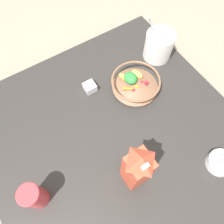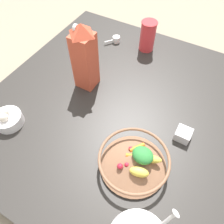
# 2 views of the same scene
# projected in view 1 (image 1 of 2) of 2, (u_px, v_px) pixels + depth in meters

# --- Properties ---
(ground_plane) EXTENTS (6.00, 6.00, 0.00)m
(ground_plane) POSITION_uv_depth(u_px,v_px,m) (114.00, 137.00, 0.98)
(ground_plane) COLOR gray
(countertop) EXTENTS (1.06, 1.06, 0.05)m
(countertop) POSITION_uv_depth(u_px,v_px,m) (114.00, 135.00, 0.96)
(countertop) COLOR #2D2B28
(countertop) RESTS_ON ground_plane
(fruit_bowl) EXTENTS (0.23, 0.23, 0.09)m
(fruit_bowl) POSITION_uv_depth(u_px,v_px,m) (135.00, 83.00, 1.01)
(fruit_bowl) COLOR brown
(fruit_bowl) RESTS_ON countertop
(milk_carton) EXTENTS (0.08, 0.08, 0.28)m
(milk_carton) POSITION_uv_depth(u_px,v_px,m) (137.00, 169.00, 0.73)
(milk_carton) COLOR #CC4C33
(milk_carton) RESTS_ON countertop
(yogurt_tub) EXTENTS (0.15, 0.14, 0.25)m
(yogurt_tub) POSITION_uv_depth(u_px,v_px,m) (159.00, 45.00, 1.07)
(yogurt_tub) COLOR white
(yogurt_tub) RESTS_ON countertop
(drinking_cup) EXTENTS (0.08, 0.08, 0.15)m
(drinking_cup) POSITION_uv_depth(u_px,v_px,m) (34.00, 196.00, 0.76)
(drinking_cup) COLOR #DB383D
(drinking_cup) RESTS_ON countertop
(spice_jar) EXTENTS (0.05, 0.05, 0.04)m
(spice_jar) POSITION_uv_depth(u_px,v_px,m) (90.00, 87.00, 1.03)
(spice_jar) COLOR silver
(spice_jar) RESTS_ON countertop
(garlic_bowl) EXTENTS (0.11, 0.11, 0.07)m
(garlic_bowl) POSITION_uv_depth(u_px,v_px,m) (221.00, 163.00, 0.86)
(garlic_bowl) COLOR white
(garlic_bowl) RESTS_ON countertop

